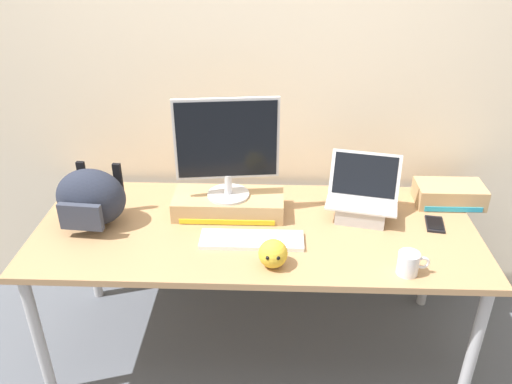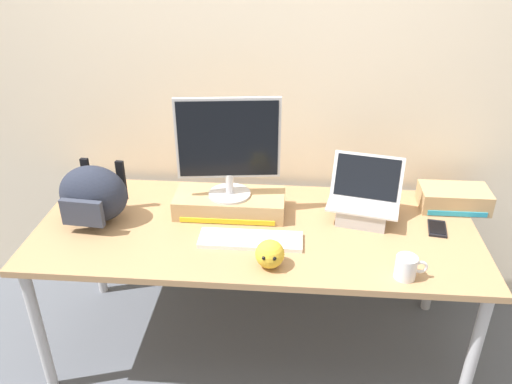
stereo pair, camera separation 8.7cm
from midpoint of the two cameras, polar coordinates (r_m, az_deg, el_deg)
ground_plane at (r=2.80m, az=-0.92°, el=-16.27°), size 20.00×20.00×0.00m
back_wall at (r=2.58m, az=-0.56°, el=13.43°), size 7.00×0.10×2.60m
desk at (r=2.38m, az=-1.04°, el=-5.05°), size 1.98×0.82×0.71m
toner_box_yellow at (r=2.44m, az=-4.04°, el=-1.35°), size 0.51×0.22×0.09m
desktop_monitor at (r=2.31m, az=-4.29°, el=4.98°), size 0.46×0.20×0.47m
open_laptop at (r=2.44m, az=10.52°, el=-1.31°), size 0.36×0.28×0.29m
external_keyboard at (r=2.25m, az=-1.58°, el=-5.28°), size 0.45×0.14×0.02m
messenger_backpack at (r=2.44m, az=-18.65°, el=-0.63°), size 0.33×0.28×0.27m
coffee_mug at (r=2.12m, az=15.31°, el=-7.58°), size 0.13×0.08×0.09m
cell_phone at (r=2.48m, az=18.09°, el=-3.38°), size 0.10×0.15×0.01m
plush_toy at (r=2.08m, az=0.68°, el=-6.79°), size 0.12×0.12×0.12m
toner_box_cyan at (r=2.67m, az=19.59°, el=-0.23°), size 0.32×0.18×0.10m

